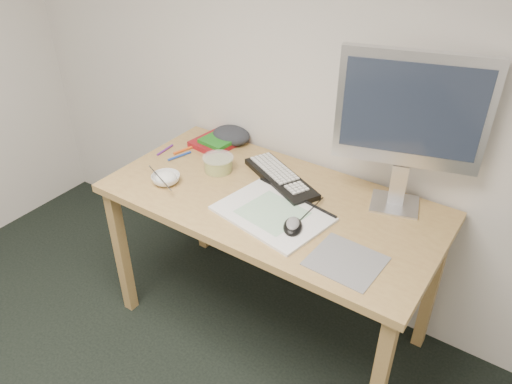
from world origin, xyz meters
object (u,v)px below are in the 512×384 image
sketchpad (272,214)px  keyboard (281,178)px  rice_bowl (166,179)px  desk (271,214)px  monitor (411,115)px

sketchpad → keyboard: 0.26m
keyboard → rice_bowl: size_ratio=3.38×
desk → rice_bowl: size_ratio=11.33×
sketchpad → rice_bowl: bearing=-163.2°
sketchpad → monitor: size_ratio=0.67×
desk → sketchpad: bearing=-55.7°
sketchpad → rice_bowl: (-0.51, -0.06, 0.01)m
desk → rice_bowl: 0.48m
keyboard → monitor: size_ratio=0.66×
sketchpad → keyboard: (-0.11, 0.24, 0.01)m
desk → sketchpad: size_ratio=3.31×
desk → rice_bowl: rice_bowl is taller
keyboard → rice_bowl: (-0.40, -0.29, 0.01)m
sketchpad → rice_bowl: rice_bowl is taller
monitor → desk: bearing=-167.9°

